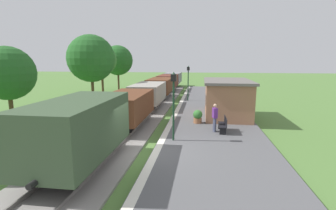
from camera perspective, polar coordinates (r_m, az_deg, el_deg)
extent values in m
plane|color=#517A38|center=(12.25, -4.58, -11.56)|extent=(160.00, 160.00, 0.00)
cube|color=#565659|center=(11.97, 10.87, -11.62)|extent=(6.00, 60.00, 0.25)
cube|color=silver|center=(12.09, -2.71, -10.57)|extent=(0.36, 60.00, 0.01)
cube|color=gray|center=(12.93, -15.21, -10.42)|extent=(3.80, 60.00, 0.12)
cube|color=slate|center=(12.63, -12.18, -10.16)|extent=(0.07, 60.00, 0.14)
cube|color=slate|center=(13.18, -18.16, -9.58)|extent=(0.07, 60.00, 0.14)
cube|color=#384C33|center=(10.70, -19.74, -4.80)|extent=(2.50, 5.60, 2.20)
cube|color=black|center=(10.98, -19.44, -9.60)|extent=(2.10, 5.15, 0.50)
cylinder|color=black|center=(12.58, -15.64, -8.03)|extent=(1.56, 0.84, 0.84)
cylinder|color=black|center=(9.64, -24.33, -14.38)|extent=(1.56, 0.84, 0.84)
cylinder|color=black|center=(13.53, -13.75, -5.55)|extent=(0.20, 0.30, 0.20)
cylinder|color=black|center=(8.68, -28.63, -15.73)|extent=(0.20, 0.30, 0.20)
cube|color=brown|center=(16.75, -9.31, -0.08)|extent=(2.50, 5.60, 1.60)
cube|color=black|center=(16.87, -9.24, -2.25)|extent=(2.10, 5.15, 0.50)
cylinder|color=black|center=(18.61, -7.62, -1.82)|extent=(1.56, 0.84, 0.84)
cylinder|color=black|center=(15.28, -11.17, -4.60)|extent=(1.56, 0.84, 0.84)
cylinder|color=black|center=(19.65, -6.74, -0.41)|extent=(0.20, 0.30, 0.20)
cylinder|color=black|center=(14.16, -12.72, -4.80)|extent=(0.20, 0.30, 0.20)
cube|color=gray|center=(23.06, -4.52, 2.85)|extent=(2.50, 5.60, 1.60)
cube|color=black|center=(23.15, -4.49, 1.25)|extent=(2.10, 5.15, 0.50)
cylinder|color=black|center=(24.92, -3.61, 1.33)|extent=(1.56, 0.84, 0.84)
cylinder|color=black|center=(21.47, -5.50, -0.15)|extent=(1.56, 0.84, 0.84)
cylinder|color=black|center=(26.01, -3.12, 2.26)|extent=(0.20, 0.30, 0.20)
cylinder|color=black|center=(20.32, -6.25, -0.05)|extent=(0.20, 0.30, 0.20)
cube|color=brown|center=(29.50, -1.79, 4.50)|extent=(2.50, 5.60, 1.60)
cube|color=black|center=(29.57, -1.78, 3.24)|extent=(2.10, 5.15, 0.50)
cylinder|color=black|center=(31.36, -1.24, 3.19)|extent=(1.56, 0.84, 0.84)
cylinder|color=black|center=(27.85, -2.39, 2.28)|extent=(1.56, 0.84, 0.84)
cylinder|color=black|center=(32.46, -0.92, 3.88)|extent=(0.20, 0.30, 0.20)
cylinder|color=black|center=(26.69, -2.83, 2.47)|extent=(0.20, 0.30, 0.20)
cube|color=brown|center=(36.00, -0.04, 5.55)|extent=(2.50, 5.60, 1.60)
cube|color=black|center=(36.06, -0.04, 4.52)|extent=(2.10, 5.15, 0.50)
cylinder|color=black|center=(37.85, 0.33, 4.41)|extent=(1.56, 0.84, 0.84)
cylinder|color=black|center=(34.32, -0.45, 3.81)|extent=(1.56, 0.84, 0.84)
cylinder|color=black|center=(38.97, 0.55, 4.95)|extent=(0.20, 0.30, 0.20)
cylinder|color=black|center=(33.15, -0.74, 4.01)|extent=(0.20, 0.30, 0.20)
cube|color=gray|center=(42.53, 1.18, 6.28)|extent=(2.50, 5.60, 1.60)
cube|color=black|center=(42.58, 1.18, 5.40)|extent=(2.10, 5.15, 0.50)
cylinder|color=black|center=(44.37, 1.44, 5.28)|extent=(1.56, 0.84, 0.84)
cylinder|color=black|center=(40.83, 0.88, 4.84)|extent=(1.56, 0.84, 0.84)
cylinder|color=black|center=(45.50, 1.61, 5.72)|extent=(0.20, 0.30, 0.20)
cylinder|color=black|center=(39.66, 0.68, 5.04)|extent=(0.20, 0.30, 0.20)
cube|color=#9E6B4C|center=(19.84, 13.24, 1.30)|extent=(3.20, 5.50, 2.60)
cube|color=#66605B|center=(19.68, 13.40, 5.30)|extent=(3.50, 5.80, 0.18)
cube|color=black|center=(18.64, 8.63, 1.30)|extent=(0.03, 0.90, 0.80)
cube|color=black|center=(15.46, 12.26, -4.42)|extent=(0.42, 1.50, 0.04)
cube|color=black|center=(15.42, 13.00, -3.55)|extent=(0.04, 1.50, 0.45)
cube|color=black|center=(14.95, 12.40, -5.86)|extent=(0.38, 0.06, 0.42)
cube|color=black|center=(16.10, 12.07, -4.68)|extent=(0.38, 0.06, 0.42)
cube|color=black|center=(24.88, 10.60, 1.18)|extent=(0.42, 1.50, 0.04)
cube|color=black|center=(24.85, 11.06, 1.72)|extent=(0.04, 1.50, 0.45)
cube|color=black|center=(24.32, 10.65, 0.42)|extent=(0.38, 0.06, 0.42)
cube|color=black|center=(25.50, 10.53, 0.88)|extent=(0.38, 0.06, 0.42)
cylinder|color=#474C66|center=(15.35, 10.65, -4.51)|extent=(0.15, 0.15, 0.86)
cylinder|color=#474C66|center=(15.50, 10.47, -4.36)|extent=(0.15, 0.15, 0.86)
cube|color=#662D8C|center=(15.26, 10.65, -1.78)|extent=(0.33, 0.43, 0.60)
sphere|color=tan|center=(15.17, 10.70, -0.16)|extent=(0.22, 0.22, 0.22)
cylinder|color=#9E6642|center=(17.39, 6.76, -3.53)|extent=(0.56, 0.56, 0.34)
sphere|color=#387A33|center=(17.30, 6.79, -2.16)|extent=(0.64, 0.64, 0.64)
cylinder|color=#193823|center=(13.28, 1.26, -1.46)|extent=(0.11, 0.11, 3.20)
cube|color=black|center=(13.04, 1.29, 6.22)|extent=(0.28, 0.28, 0.36)
sphere|color=#F2E5BF|center=(13.04, 1.29, 6.22)|extent=(0.20, 0.20, 0.20)
cone|color=#193823|center=(13.02, 1.30, 7.28)|extent=(0.20, 0.20, 0.16)
cylinder|color=#193823|center=(26.67, 4.60, 4.44)|extent=(0.11, 0.11, 3.20)
cube|color=black|center=(26.55, 4.65, 8.26)|extent=(0.28, 0.28, 0.36)
sphere|color=#F2E5BF|center=(26.55, 4.65, 8.26)|extent=(0.20, 0.20, 0.20)
cone|color=#193823|center=(26.54, 4.66, 8.78)|extent=(0.20, 0.20, 0.16)
cylinder|color=#4C3823|center=(19.93, -32.06, -1.06)|extent=(0.28, 0.28, 2.35)
sphere|color=#235B23|center=(19.66, -32.76, 6.12)|extent=(3.55, 3.55, 3.55)
cylinder|color=#4C3823|center=(26.13, -16.75, 3.08)|extent=(0.28, 0.28, 2.94)
sphere|color=#235B23|center=(25.95, -17.12, 10.11)|extent=(4.61, 4.61, 4.61)
cylinder|color=#4C3823|center=(32.15, -14.68, 4.61)|extent=(0.28, 0.28, 3.12)
sphere|color=#387A33|center=(32.01, -14.92, 9.86)|extent=(3.69, 3.69, 3.69)
cylinder|color=#4C3823|center=(38.68, -11.21, 5.42)|extent=(0.28, 0.28, 2.80)
sphere|color=#235B23|center=(38.55, -11.37, 9.95)|extent=(4.42, 4.42, 4.42)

